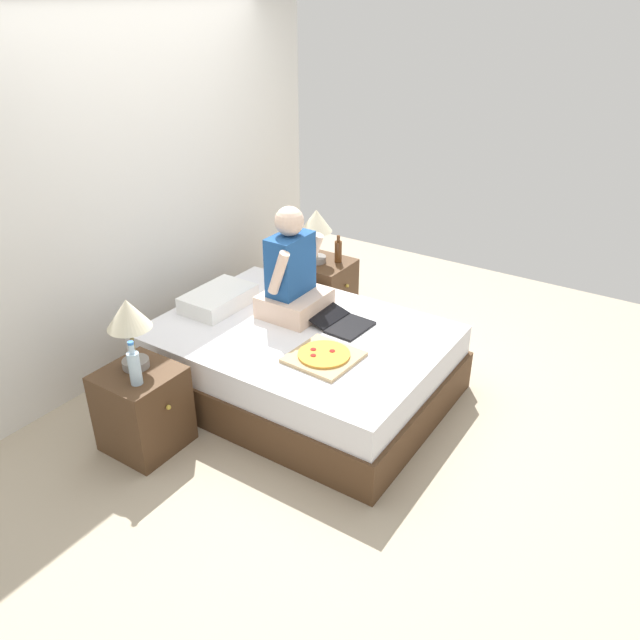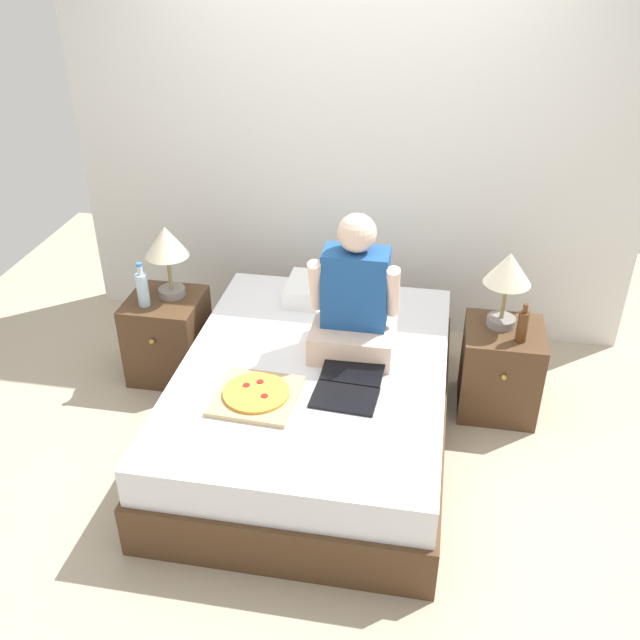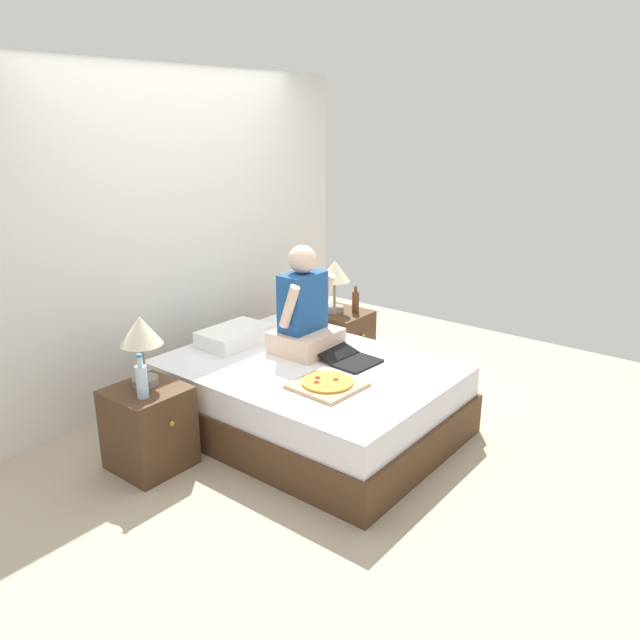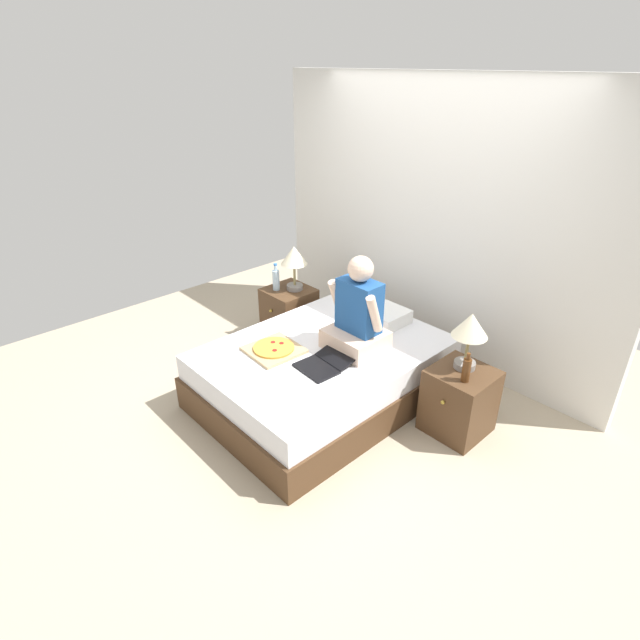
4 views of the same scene
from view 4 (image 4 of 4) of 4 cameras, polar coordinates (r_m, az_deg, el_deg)
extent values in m
plane|color=tan|center=(4.34, 0.37, -8.72)|extent=(5.66, 5.66, 0.00)
cube|color=silver|center=(4.71, 12.60, 10.68)|extent=(3.66, 0.12, 2.50)
cube|color=#4C331E|center=(4.26, 0.37, -7.18)|extent=(1.43, 1.96, 0.28)
cube|color=white|center=(4.12, 0.38, -4.35)|extent=(1.39, 1.90, 0.21)
cube|color=#4C331E|center=(5.12, -3.54, 0.78)|extent=(0.44, 0.44, 0.53)
sphere|color=gold|center=(4.94, -5.67, 1.05)|extent=(0.03, 0.03, 0.03)
cylinder|color=gray|center=(4.99, -2.90, 3.79)|extent=(0.16, 0.16, 0.05)
cylinder|color=olive|center=(4.94, -2.93, 5.22)|extent=(0.02, 0.02, 0.22)
cone|color=beige|center=(4.87, -2.99, 7.40)|extent=(0.26, 0.26, 0.18)
cylinder|color=silver|center=(4.97, -5.05, 4.55)|extent=(0.07, 0.07, 0.20)
cylinder|color=silver|center=(4.92, -5.11, 5.95)|extent=(0.03, 0.03, 0.06)
cylinder|color=blue|center=(4.90, -5.13, 6.35)|extent=(0.04, 0.04, 0.02)
cube|color=#4C331E|center=(3.99, 15.62, -8.89)|extent=(0.44, 0.44, 0.53)
sphere|color=gold|center=(3.76, 13.85, -9.13)|extent=(0.03, 0.03, 0.03)
cylinder|color=gray|center=(3.87, 16.19, -4.92)|extent=(0.16, 0.16, 0.05)
cylinder|color=olive|center=(3.81, 16.46, -3.20)|extent=(0.02, 0.02, 0.22)
cone|color=beige|center=(3.71, 16.86, -0.54)|extent=(0.26, 0.26, 0.18)
cylinder|color=#512D14|center=(3.69, 16.37, -5.54)|extent=(0.06, 0.06, 0.18)
cylinder|color=#512D14|center=(3.63, 16.61, -4.01)|extent=(0.03, 0.03, 0.05)
cube|color=white|center=(4.50, 6.65, 0.82)|extent=(0.52, 0.34, 0.12)
cube|color=beige|center=(4.02, 4.05, -2.23)|extent=(0.44, 0.40, 0.16)
cube|color=#1E4C8C|center=(3.90, 4.50, 1.62)|extent=(0.34, 0.20, 0.42)
sphere|color=beige|center=(3.78, 4.67, 5.85)|extent=(0.20, 0.20, 0.20)
cylinder|color=beige|center=(3.99, 1.92, 2.60)|extent=(0.07, 0.18, 0.32)
cylinder|color=beige|center=(3.74, 6.22, 0.69)|extent=(0.07, 0.18, 0.32)
cube|color=black|center=(3.77, -0.44, -5.58)|extent=(0.33, 0.24, 0.02)
cube|color=black|center=(3.87, 1.95, -4.09)|extent=(0.33, 0.22, 0.06)
cube|color=tan|center=(4.02, -5.30, -3.41)|extent=(0.42, 0.42, 0.02)
cylinder|color=gold|center=(4.01, -5.31, -3.16)|extent=(0.33, 0.33, 0.02)
cylinder|color=maroon|center=(4.06, -5.39, -2.53)|extent=(0.04, 0.04, 0.00)
cylinder|color=maroon|center=(3.95, -5.21, -3.46)|extent=(0.04, 0.04, 0.00)
cylinder|color=maroon|center=(4.04, -4.42, -2.65)|extent=(0.04, 0.04, 0.00)
camera|label=1|loc=(5.56, -43.60, 20.40)|focal=35.00mm
camera|label=2|loc=(2.06, -64.83, 14.44)|focal=40.00mm
camera|label=3|loc=(5.65, -46.34, 15.12)|focal=35.00mm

